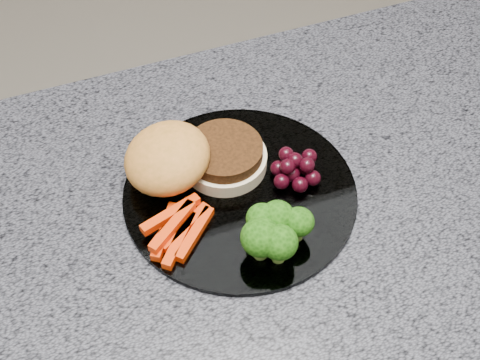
# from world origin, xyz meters

# --- Properties ---
(countertop) EXTENTS (1.20, 0.60, 0.04)m
(countertop) POSITION_xyz_m (0.00, 0.00, 0.88)
(countertop) COLOR #51525C
(countertop) RESTS_ON island_cabinet
(plate) EXTENTS (0.26, 0.26, 0.01)m
(plate) POSITION_xyz_m (-0.03, 0.05, 0.90)
(plate) COLOR white
(plate) RESTS_ON countertop
(burger) EXTENTS (0.17, 0.11, 0.05)m
(burger) POSITION_xyz_m (-0.08, 0.10, 0.93)
(burger) COLOR beige
(burger) RESTS_ON plate
(carrot_sticks) EXTENTS (0.08, 0.08, 0.02)m
(carrot_sticks) POSITION_xyz_m (-0.12, 0.02, 0.91)
(carrot_sticks) COLOR #E73203
(carrot_sticks) RESTS_ON plate
(broccoli) EXTENTS (0.08, 0.07, 0.05)m
(broccoli) POSITION_xyz_m (-0.03, -0.03, 0.93)
(broccoli) COLOR olive
(broccoli) RESTS_ON plate
(grape_bunch) EXTENTS (0.06, 0.05, 0.03)m
(grape_bunch) POSITION_xyz_m (0.03, 0.05, 0.92)
(grape_bunch) COLOR black
(grape_bunch) RESTS_ON plate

